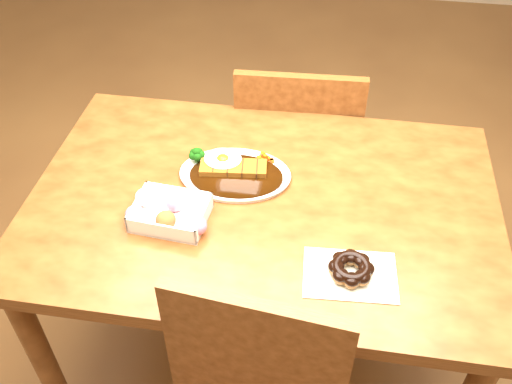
# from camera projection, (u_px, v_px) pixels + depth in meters

# --- Properties ---
(ground) EXTENTS (6.00, 6.00, 0.00)m
(ground) POSITION_uv_depth(u_px,v_px,m) (261.00, 355.00, 1.97)
(ground) COLOR brown
(ground) RESTS_ON ground
(table) EXTENTS (1.20, 0.80, 0.75)m
(table) POSITION_uv_depth(u_px,v_px,m) (263.00, 225.00, 1.53)
(table) COLOR #502810
(table) RESTS_ON ground
(chair_far) EXTENTS (0.44, 0.44, 0.87)m
(chair_far) POSITION_uv_depth(u_px,v_px,m) (297.00, 153.00, 2.03)
(chair_far) COLOR #502810
(chair_far) RESTS_ON ground
(katsu_curry_plate) EXTENTS (0.30, 0.22, 0.06)m
(katsu_curry_plate) POSITION_uv_depth(u_px,v_px,m) (233.00, 172.00, 1.52)
(katsu_curry_plate) COLOR white
(katsu_curry_plate) RESTS_ON table
(donut_box) EXTENTS (0.21, 0.15, 0.05)m
(donut_box) POSITION_uv_depth(u_px,v_px,m) (168.00, 212.00, 1.39)
(donut_box) COLOR white
(donut_box) RESTS_ON table
(pon_de_ring) EXTENTS (0.22, 0.16, 0.04)m
(pon_de_ring) POSITION_uv_depth(u_px,v_px,m) (351.00, 269.00, 1.27)
(pon_de_ring) COLOR silver
(pon_de_ring) RESTS_ON table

